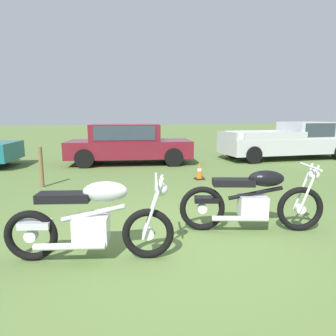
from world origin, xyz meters
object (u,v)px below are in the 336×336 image
object	(u,v)px
pickup_truck_silver	(291,140)
fence_post_wooden	(41,167)
traffic_cone	(200,171)
motorcycle_silver	(92,221)
car_burgundy	(128,142)
motorcycle_black	(253,200)

from	to	relation	value
pickup_truck_silver	fence_post_wooden	world-z (taller)	pickup_truck_silver
pickup_truck_silver	traffic_cone	xyz separation A→B (m)	(-5.04, -2.89, -0.53)
motorcycle_silver	fence_post_wooden	distance (m)	4.25
car_burgundy	pickup_truck_silver	xyz separation A→B (m)	(6.61, -0.35, -0.05)
car_burgundy	motorcycle_silver	bearing A→B (deg)	-91.99
pickup_truck_silver	motorcycle_black	bearing A→B (deg)	-130.28
motorcycle_silver	car_burgundy	bearing A→B (deg)	91.60
car_burgundy	traffic_cone	xyz separation A→B (m)	(1.56, -3.24, -0.58)
car_burgundy	pickup_truck_silver	world-z (taller)	pickup_truck_silver
pickup_truck_silver	traffic_cone	distance (m)	5.84
motorcycle_black	fence_post_wooden	world-z (taller)	motorcycle_black
motorcycle_silver	traffic_cone	distance (m)	4.90
motorcycle_silver	motorcycle_black	bearing A→B (deg)	19.94
car_burgundy	fence_post_wooden	distance (m)	4.00
fence_post_wooden	traffic_cone	world-z (taller)	fence_post_wooden
motorcycle_black	motorcycle_silver	bearing A→B (deg)	-156.44
fence_post_wooden	traffic_cone	size ratio (longest dim) A/B	2.06
fence_post_wooden	traffic_cone	distance (m)	4.04
motorcycle_black	car_burgundy	size ratio (longest dim) A/B	0.45
motorcycle_black	car_burgundy	world-z (taller)	car_burgundy
motorcycle_silver	pickup_truck_silver	world-z (taller)	pickup_truck_silver
pickup_truck_silver	fence_post_wooden	distance (m)	9.50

